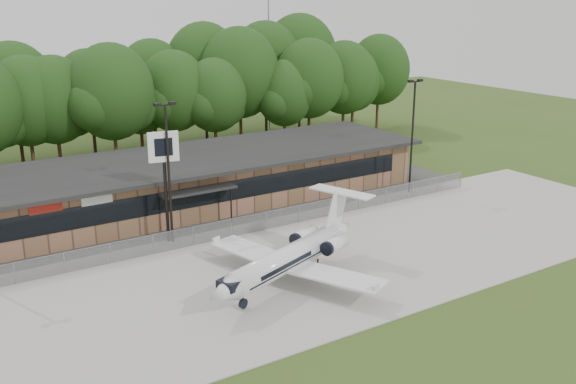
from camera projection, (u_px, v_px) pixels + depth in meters
ground at (372, 317)px, 35.83m from camera, size 160.00×160.00×0.00m
apron at (294, 267)px, 42.27m from camera, size 64.00×18.00×0.08m
parking_lot at (216, 218)px, 51.55m from camera, size 50.00×9.00×0.06m
terminal at (192, 180)px, 54.49m from camera, size 41.00×11.65×4.30m
fence at (243, 226)px, 47.70m from camera, size 46.00×0.04×1.52m
treeline at (119, 91)px, 67.49m from camera, size 72.00×12.00×15.00m
radio_mast at (269, 33)px, 82.13m from camera, size 0.20×0.20×25.00m
light_pole_mid at (168, 163)px, 44.81m from camera, size 1.55×0.30×10.23m
light_pole_right at (413, 128)px, 56.60m from camera, size 1.55×0.30×10.23m
business_jet at (292, 257)px, 39.63m from camera, size 13.83×12.36×4.73m
pole_sign at (164, 159)px, 44.88m from camera, size 2.14×0.69×8.16m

